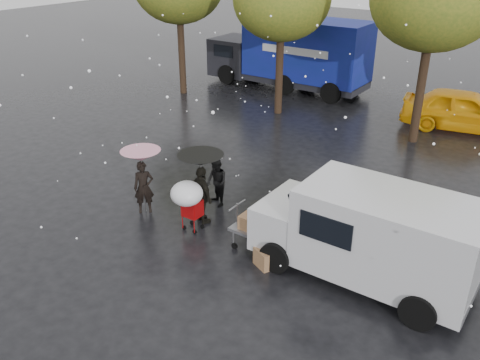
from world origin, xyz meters
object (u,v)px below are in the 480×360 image
Objects in this scene: white_van at (370,234)px; blue_truck at (292,54)px; yellow_taxi at (465,110)px; vendor_cart at (265,226)px; shopping_cart at (188,196)px; person_pink at (144,187)px; person_black at (202,195)px.

blue_truck reaches higher than white_van.
yellow_taxi is at bearing -8.87° from blue_truck.
vendor_cart is 2.19m from shopping_cart.
person_pink is 6.36m from white_van.
person_pink is 1.76m from person_black.
vendor_cart is (2.17, -0.26, -0.09)m from person_black.
blue_truck is at bearing 55.98° from person_pink.
vendor_cart is 0.32× the size of yellow_taxi.
person_pink is at bearing 38.03° from person_black.
shopping_cart is at bearing 115.41° from person_black.
yellow_taxi is at bearing 18.32° from person_pink.
shopping_cart is 12.93m from yellow_taxi.
vendor_cart is 12.11m from yellow_taxi.
yellow_taxi is at bearing 93.42° from white_van.
shopping_cart is 0.31× the size of yellow_taxi.
person_pink is 0.93× the size of person_black.
white_van is (2.45, 0.45, 0.43)m from vendor_cart.
vendor_cart is 0.18× the size of blue_truck.
blue_truck is (-4.81, 13.09, 0.94)m from person_black.
blue_truck reaches higher than shopping_cart.
shopping_cart is at bearing -170.84° from vendor_cart.
yellow_taxi is (1.76, 11.98, 0.09)m from vendor_cart.
shopping_cart is (0.03, -0.60, 0.24)m from person_black.
white_van is (4.62, 0.19, 0.34)m from person_black.
white_van is at bearing -53.84° from blue_truck.
person_pink is 1.00× the size of vendor_cart.
white_van is at bearing 10.44° from vendor_cart.
person_black is 4.63m from white_van.
person_black is 12.36m from yellow_taxi.
white_van is (6.31, 0.67, 0.40)m from person_pink.
person_pink is 1.04× the size of shopping_cart.
shopping_cart is at bearing -170.15° from white_van.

